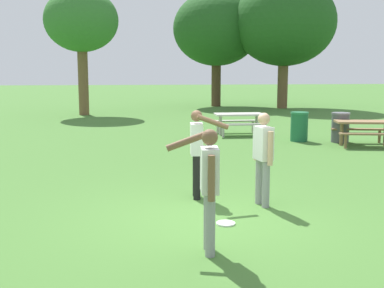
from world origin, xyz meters
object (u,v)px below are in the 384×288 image
object	(u,v)px
picnic_table_far	(239,119)
trash_can_beside_table	(299,127)
tree_broad_center	(216,29)
person_catcher	(197,147)
tree_tall_left	(81,21)
person_thrower	(209,181)
person_bystander	(263,153)
picnic_table_near	(364,128)
trash_can_further_along	(340,127)
tree_far_right	(284,22)
frisbee	(226,223)

from	to	relation	value
picnic_table_far	trash_can_beside_table	world-z (taller)	trash_can_beside_table
trash_can_beside_table	tree_broad_center	xyz separation A→B (m)	(-0.52, 14.70, 4.19)
person_catcher	tree_tall_left	xyz separation A→B (m)	(-3.88, 16.68, 3.67)
person_thrower	person_bystander	xyz separation A→B (m)	(1.25, 2.13, -0.02)
picnic_table_near	trash_can_beside_table	distance (m)	2.02
trash_can_further_along	tree_far_right	size ratio (longest dim) A/B	0.13
person_bystander	frisbee	xyz separation A→B (m)	(-0.82, -0.98, -0.93)
tree_far_right	person_catcher	bearing A→B (deg)	-110.35
trash_can_further_along	tree_far_right	distance (m)	14.15
picnic_table_near	tree_far_right	size ratio (longest dim) A/B	0.26
tree_broad_center	tree_far_right	world-z (taller)	tree_far_right
frisbee	picnic_table_far	xyz separation A→B (m)	(2.20, 10.09, 0.55)
frisbee	tree_tall_left	world-z (taller)	tree_tall_left
trash_can_beside_table	tree_tall_left	distance (m)	13.41
trash_can_beside_table	tree_tall_left	xyz separation A→B (m)	(-8.01, 9.92, 4.15)
person_thrower	person_catcher	world-z (taller)	same
trash_can_beside_table	tree_far_right	bearing A→B (deg)	76.25
frisbee	trash_can_beside_table	bearing A→B (deg)	65.14
picnic_table_near	tree_far_right	world-z (taller)	tree_far_right
person_bystander	trash_can_beside_table	distance (m)	8.01
frisbee	tree_broad_center	xyz separation A→B (m)	(3.36, 23.07, 4.66)
frisbee	trash_can_further_along	xyz separation A→B (m)	(5.13, 8.02, 0.47)
frisbee	picnic_table_far	bearing A→B (deg)	77.69
picnic_table_far	trash_can_further_along	distance (m)	3.59
trash_can_further_along	tree_broad_center	size ratio (longest dim) A/B	0.14
person_bystander	picnic_table_near	xyz separation A→B (m)	(4.74, 6.26, -0.38)
tree_broad_center	tree_far_right	xyz separation A→B (m)	(3.68, -1.76, 0.27)
trash_can_beside_table	tree_far_right	world-z (taller)	tree_far_right
trash_can_further_along	tree_far_right	bearing A→B (deg)	81.80
person_thrower	tree_far_right	xyz separation A→B (m)	(7.48, 22.46, 3.98)
person_thrower	frisbee	bearing A→B (deg)	69.45
tree_tall_left	tree_broad_center	size ratio (longest dim) A/B	0.90
person_thrower	picnic_table_far	size ratio (longest dim) A/B	0.96
trash_can_beside_table	tree_broad_center	world-z (taller)	tree_broad_center
trash_can_further_along	tree_far_right	world-z (taller)	tree_far_right
person_bystander	picnic_table_far	distance (m)	9.22
person_thrower	trash_can_further_along	distance (m)	10.74
picnic_table_far	tree_far_right	world-z (taller)	tree_far_right
picnic_table_far	tree_broad_center	xyz separation A→B (m)	(1.16, 12.98, 4.11)
frisbee	tree_far_right	bearing A→B (deg)	71.71
person_thrower	tree_tall_left	size ratio (longest dim) A/B	0.26
person_thrower	tree_tall_left	distance (m)	20.13
person_catcher	frisbee	xyz separation A→B (m)	(0.26, -1.61, -0.95)
person_bystander	trash_can_beside_table	world-z (taller)	person_bystander
person_thrower	frisbee	size ratio (longest dim) A/B	5.49
frisbee	person_thrower	bearing A→B (deg)	-110.55
picnic_table_far	tree_tall_left	size ratio (longest dim) A/B	0.27
trash_can_further_along	person_catcher	bearing A→B (deg)	-130.08
person_bystander	picnic_table_near	bearing A→B (deg)	52.89
person_catcher	tree_tall_left	world-z (taller)	tree_tall_left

